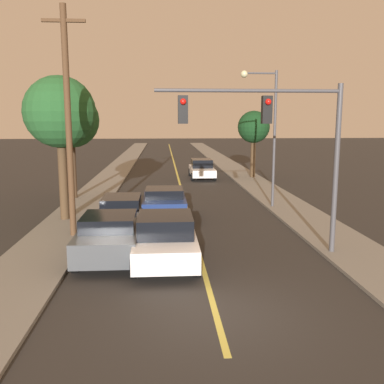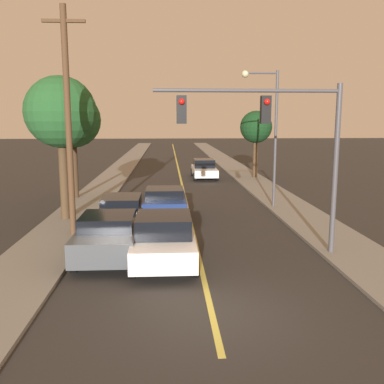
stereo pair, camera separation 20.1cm
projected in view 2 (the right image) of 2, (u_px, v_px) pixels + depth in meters
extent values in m
plane|color=#2D2B28|center=(212.00, 314.00, 10.39)|extent=(200.00, 200.00, 0.00)
cube|color=#2D2B28|center=(177.00, 164.00, 45.83)|extent=(8.46, 80.00, 0.01)
cube|color=#D1C14C|center=(177.00, 164.00, 45.83)|extent=(0.16, 76.00, 0.00)
cube|color=gray|center=(126.00, 164.00, 45.51)|extent=(2.50, 80.00, 0.12)
cube|color=gray|center=(228.00, 163.00, 46.13)|extent=(2.50, 80.00, 0.12)
cube|color=white|center=(164.00, 242.00, 14.06)|extent=(1.97, 4.48, 0.67)
cube|color=black|center=(164.00, 224.00, 13.78)|extent=(1.73, 2.02, 0.63)
cylinder|color=black|center=(138.00, 241.00, 15.43)|extent=(0.22, 0.70, 0.70)
cylinder|color=black|center=(190.00, 240.00, 15.54)|extent=(0.22, 0.70, 0.70)
cylinder|color=black|center=(132.00, 267.00, 12.70)|extent=(0.22, 0.70, 0.70)
cylinder|color=black|center=(195.00, 265.00, 12.80)|extent=(0.22, 0.70, 0.70)
cube|color=navy|center=(165.00, 204.00, 20.18)|extent=(1.95, 3.89, 0.76)
cube|color=black|center=(165.00, 193.00, 19.93)|extent=(1.72, 1.75, 0.41)
cylinder|color=black|center=(146.00, 207.00, 21.37)|extent=(0.22, 0.69, 0.69)
cylinder|color=black|center=(183.00, 207.00, 21.48)|extent=(0.22, 0.69, 0.69)
cylinder|color=black|center=(144.00, 218.00, 19.00)|extent=(0.22, 0.69, 0.69)
cylinder|color=black|center=(186.00, 217.00, 19.11)|extent=(0.22, 0.69, 0.69)
cube|color=#474C51|center=(109.00, 238.00, 14.52)|extent=(1.97, 4.27, 0.77)
cube|color=black|center=(108.00, 221.00, 14.25)|extent=(1.74, 1.92, 0.46)
cylinder|color=black|center=(89.00, 238.00, 15.83)|extent=(0.22, 0.63, 0.63)
cylinder|color=black|center=(140.00, 238.00, 15.94)|extent=(0.22, 0.63, 0.63)
cylinder|color=black|center=(73.00, 262.00, 13.23)|extent=(0.22, 0.63, 0.63)
cylinder|color=black|center=(134.00, 261.00, 13.33)|extent=(0.22, 0.63, 0.63)
cube|color=black|center=(122.00, 212.00, 18.83)|extent=(1.82, 4.73, 0.63)
cube|color=black|center=(122.00, 201.00, 18.55)|extent=(1.60, 2.13, 0.42)
cylinder|color=black|center=(107.00, 212.00, 20.27)|extent=(0.22, 0.68, 0.68)
cylinder|color=black|center=(144.00, 212.00, 20.37)|extent=(0.22, 0.68, 0.68)
cylinder|color=black|center=(98.00, 227.00, 17.39)|extent=(0.22, 0.68, 0.68)
cylinder|color=black|center=(140.00, 227.00, 17.48)|extent=(0.22, 0.68, 0.68)
cube|color=white|center=(204.00, 171.00, 34.44)|extent=(1.82, 4.84, 0.57)
cube|color=black|center=(204.00, 163.00, 34.53)|extent=(1.60, 2.18, 0.64)
cylinder|color=black|center=(217.00, 177.00, 33.06)|extent=(0.22, 0.64, 0.64)
cylinder|color=black|center=(195.00, 177.00, 32.96)|extent=(0.22, 0.64, 0.64)
cylinder|color=black|center=(213.00, 172.00, 36.02)|extent=(0.22, 0.64, 0.64)
cylinder|color=black|center=(192.00, 172.00, 35.92)|extent=(0.22, 0.64, 0.64)
cylinder|color=#47474C|center=(335.00, 170.00, 14.44)|extent=(0.18, 0.18, 5.72)
cylinder|color=#47474C|center=(247.00, 91.00, 13.83)|extent=(6.12, 0.12, 0.12)
cube|color=black|center=(266.00, 110.00, 13.97)|extent=(0.32, 0.28, 0.90)
sphere|color=red|center=(267.00, 102.00, 13.75)|extent=(0.20, 0.20, 0.20)
cube|color=black|center=(182.00, 110.00, 13.81)|extent=(0.32, 0.28, 0.90)
sphere|color=red|center=(182.00, 102.00, 13.60)|extent=(0.20, 0.20, 0.20)
cylinder|color=#47474C|center=(275.00, 140.00, 22.19)|extent=(0.14, 0.14, 7.02)
cylinder|color=#47474C|center=(261.00, 73.00, 21.59)|extent=(1.66, 0.09, 0.09)
sphere|color=beige|center=(245.00, 74.00, 21.55)|extent=(0.36, 0.36, 0.36)
cylinder|color=#513823|center=(68.00, 124.00, 16.40)|extent=(0.24, 0.24, 8.75)
cube|color=#513823|center=(63.00, 21.00, 15.77)|extent=(1.60, 0.12, 0.12)
cylinder|color=#4C3823|center=(64.00, 178.00, 19.60)|extent=(0.39, 0.39, 3.77)
sphere|color=#235628|center=(61.00, 112.00, 19.10)|extent=(3.20, 3.20, 3.20)
cylinder|color=#3D2B1C|center=(75.00, 169.00, 25.07)|extent=(0.29, 0.29, 3.42)
sphere|color=#235628|center=(73.00, 120.00, 24.60)|extent=(3.17, 3.17, 3.17)
cylinder|color=#4C3823|center=(255.00, 158.00, 34.10)|extent=(0.40, 0.40, 3.11)
sphere|color=#143819|center=(256.00, 127.00, 33.69)|extent=(2.53, 2.53, 2.53)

